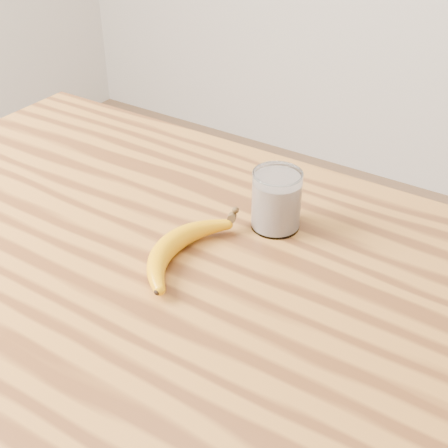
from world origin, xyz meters
The scene contains 3 objects.
table centered at (0.00, 0.00, 0.77)m, with size 1.20×0.80×0.90m.
smoothie_glass centered at (0.12, 0.18, 0.95)m, with size 0.08×0.08×0.10m.
banana centered at (0.02, 0.02, 0.92)m, with size 0.10×0.28×0.03m, color orange, non-canonical shape.
Camera 1 is at (0.52, -0.58, 1.48)m, focal length 50.00 mm.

